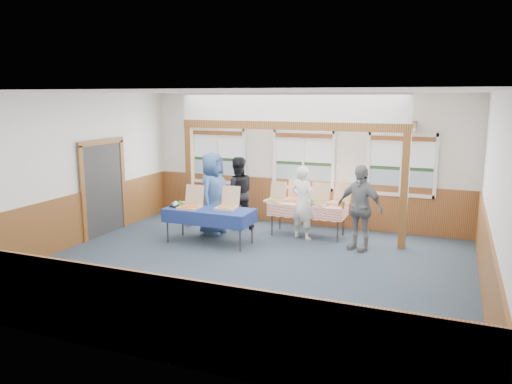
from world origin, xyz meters
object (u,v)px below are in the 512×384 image
man_blue (213,193)px  woman_white (303,203)px  woman_black (237,193)px  person_grey (360,208)px  table_left (209,211)px  table_right (308,206)px

man_blue → woman_white: bearing=-81.7°
woman_white → man_blue: 2.06m
woman_white → woman_black: woman_black is taller
person_grey → woman_white: bearing=-171.4°
table_left → woman_white: 2.05m
table_right → woman_white: bearing=-105.9°
man_blue → person_grey: (3.33, 0.06, -0.06)m
man_blue → woman_black: bearing=-29.2°
table_right → woman_black: 1.74m
table_left → table_right: same height
table_left → woman_white: size_ratio=1.25×
table_left → woman_white: (1.76, 1.05, 0.12)m
man_blue → person_grey: bearing=-90.8°
woman_black → person_grey: person_grey is taller
woman_white → woman_black: 1.72m
table_right → person_grey: 1.41m
table_right → table_left: bearing=-152.0°
table_left → woman_white: woman_white is taller
table_left → table_right: (1.79, 1.35, -0.01)m
woman_white → man_blue: bearing=28.5°
table_left → woman_black: bearing=105.0°
woman_black → woman_white: bearing=139.3°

